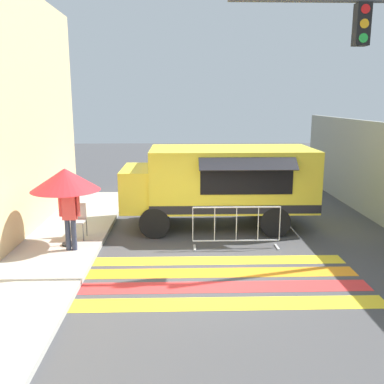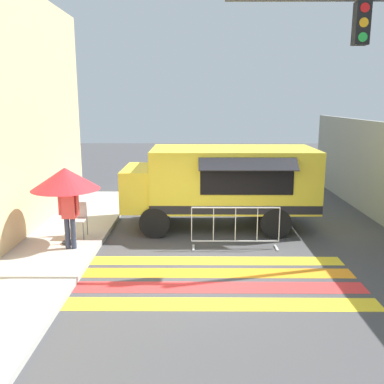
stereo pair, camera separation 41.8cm
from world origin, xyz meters
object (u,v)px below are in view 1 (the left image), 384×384
patio_umbrella (65,180)px  barricade_front (236,227)px  folding_chair (77,217)px  vendor_person (70,213)px  food_truck (217,180)px

patio_umbrella → barricade_front: patio_umbrella is taller
folding_chair → vendor_person: size_ratio=0.56×
folding_chair → vendor_person: 1.08m
food_truck → patio_umbrella: size_ratio=2.81×
vendor_person → barricade_front: (4.23, 0.38, -0.53)m
food_truck → barricade_front: food_truck is taller
patio_umbrella → food_truck: bearing=26.5°
folding_chair → barricade_front: (4.30, -0.63, -0.14)m
food_truck → patio_umbrella: bearing=-153.5°
vendor_person → barricade_front: bearing=17.6°
vendor_person → barricade_front: size_ratio=0.73×
folding_chair → vendor_person: vendor_person is taller
patio_umbrella → barricade_front: size_ratio=0.88×
folding_chair → barricade_front: bearing=-5.8°
food_truck → barricade_front: 2.22m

